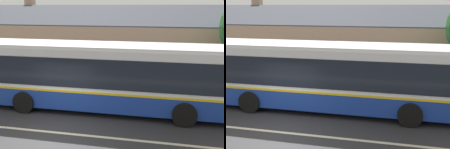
{
  "view_description": "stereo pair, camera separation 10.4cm",
  "coord_description": "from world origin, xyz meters",
  "views": [
    {
      "loc": [
        4.47,
        -9.31,
        4.76
      ],
      "look_at": [
        1.49,
        4.4,
        1.33
      ],
      "focal_mm": 45.0,
      "sensor_mm": 36.0,
      "label": 1
    },
    {
      "loc": [
        4.57,
        -9.28,
        4.76
      ],
      "look_at": [
        1.49,
        4.4,
        1.33
      ],
      "focal_mm": 45.0,
      "sensor_mm": 36.0,
      "label": 2
    }
  ],
  "objects": [
    {
      "name": "ground_plane",
      "position": [
        0.0,
        0.0,
        0.0
      ],
      "size": [
        300.0,
        300.0,
        0.0
      ],
      "primitive_type": "plane",
      "color": "#2D2D30"
    },
    {
      "name": "sidewalk_far",
      "position": [
        0.0,
        6.0,
        0.07
      ],
      "size": [
        60.0,
        3.0,
        0.15
      ],
      "primitive_type": "cube",
      "color": "#ADAAA3",
      "rests_on": "ground"
    },
    {
      "name": "lane_divider_stripe",
      "position": [
        0.0,
        0.0,
        0.0
      ],
      "size": [
        60.0,
        0.16,
        0.01
      ],
      "primitive_type": "cube",
      "color": "beige",
      "rests_on": "ground"
    },
    {
      "name": "community_building",
      "position": [
        -0.17,
        12.76,
        1.83
      ],
      "size": [
        28.21,
        8.48,
        5.88
      ],
      "color": "tan",
      "rests_on": "ground"
    },
    {
      "name": "transit_bus",
      "position": [
        1.34,
        2.9,
        1.67
      ],
      "size": [
        12.23,
        2.8,
        3.09
      ],
      "color": "navy",
      "rests_on": "ground"
    },
    {
      "name": "bench_down_street",
      "position": [
        -1.43,
        5.51,
        0.58
      ],
      "size": [
        1.87,
        0.51,
        0.94
      ],
      "color": "brown",
      "rests_on": "sidewalk_far"
    }
  ]
}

